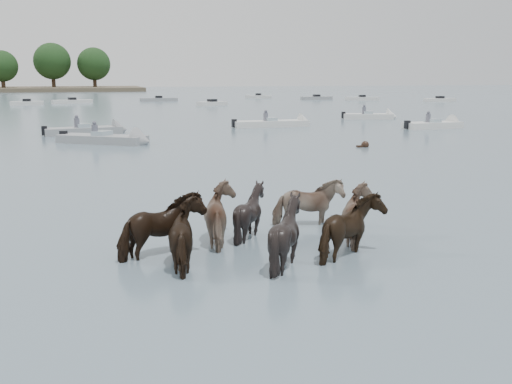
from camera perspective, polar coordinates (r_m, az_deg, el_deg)
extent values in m
plane|color=#4B5F6B|center=(13.32, 6.64, -5.31)|extent=(400.00, 400.00, 0.00)
imported|color=black|center=(12.44, -9.62, -3.97)|extent=(2.14, 1.66, 1.65)
imported|color=#9D7D6A|center=(13.39, -3.12, -2.72)|extent=(1.78, 1.94, 1.63)
imported|color=black|center=(13.75, -0.62, -2.47)|extent=(1.64, 1.52, 1.56)
imported|color=#7A6153|center=(14.80, 5.27, -1.54)|extent=(1.91, 1.04, 1.54)
imported|color=black|center=(11.82, -6.46, -4.82)|extent=(1.76, 1.92, 1.60)
imported|color=black|center=(11.71, 3.08, -4.71)|extent=(1.81, 1.69, 1.68)
imported|color=black|center=(12.37, 9.60, -4.14)|extent=(2.06, 1.82, 1.61)
imported|color=gray|center=(13.64, 10.76, -2.76)|extent=(1.38, 1.60, 1.58)
sphere|color=black|center=(31.93, 11.02, 4.72)|extent=(0.44, 0.44, 0.44)
cube|color=black|center=(31.83, 10.62, 4.53)|extent=(0.50, 0.22, 0.18)
cube|color=gray|center=(40.06, -17.11, 5.91)|extent=(5.19, 2.31, 0.55)
cone|color=gray|center=(40.49, -13.59, 6.16)|extent=(1.12, 1.71, 1.60)
cube|color=#99ADB7|center=(40.03, -17.14, 6.41)|extent=(0.95, 1.22, 0.35)
cube|color=black|center=(39.78, -20.70, 5.86)|extent=(0.40, 0.40, 0.60)
cylinder|color=#595966|center=(40.02, -17.73, 6.66)|extent=(0.36, 0.36, 0.70)
sphere|color=#595966|center=(39.99, -17.77, 7.30)|extent=(0.24, 0.24, 0.24)
cube|color=gray|center=(34.36, -15.34, 5.14)|extent=(5.30, 4.33, 0.55)
cone|color=gray|center=(33.00, -11.42, 5.07)|extent=(1.65, 1.83, 1.60)
cube|color=#99ADB7|center=(34.32, -15.37, 5.72)|extent=(1.29, 1.38, 0.35)
cube|color=black|center=(35.86, -18.95, 5.42)|extent=(0.49, 0.49, 0.60)
cylinder|color=#595966|center=(34.30, -16.06, 6.01)|extent=(0.36, 0.36, 0.70)
sphere|color=#595966|center=(34.26, -16.10, 6.76)|extent=(0.24, 0.24, 0.24)
cube|color=silver|center=(44.09, 1.49, 6.91)|extent=(5.87, 1.60, 0.55)
cone|color=silver|center=(45.10, 5.06, 6.97)|extent=(0.90, 1.60, 1.60)
cube|color=#99ADB7|center=(44.07, 1.49, 7.36)|extent=(0.80, 1.12, 0.35)
cube|color=black|center=(43.25, -2.23, 7.01)|extent=(0.35, 0.35, 0.60)
cylinder|color=#595966|center=(43.93, 0.99, 7.61)|extent=(0.36, 0.36, 0.70)
sphere|color=#595966|center=(43.90, 0.99, 8.19)|extent=(0.24, 0.24, 0.24)
cube|color=silver|center=(44.71, 17.46, 6.44)|extent=(4.60, 1.89, 0.55)
cone|color=silver|center=(46.13, 19.69, 6.44)|extent=(1.00, 1.66, 1.60)
cube|color=#99ADB7|center=(44.69, 17.49, 6.89)|extent=(0.87, 1.17, 0.35)
cube|color=black|center=(43.35, 15.10, 6.63)|extent=(0.37, 0.37, 0.60)
cylinder|color=#595966|center=(44.45, 17.07, 7.15)|extent=(0.36, 0.36, 0.70)
sphere|color=#595966|center=(44.42, 17.11, 7.73)|extent=(0.24, 0.24, 0.24)
cube|color=silver|center=(53.28, 11.28, 7.51)|extent=(4.76, 3.00, 0.55)
cone|color=silver|center=(53.66, 13.66, 7.44)|extent=(1.38, 1.81, 1.60)
cube|color=#99ADB7|center=(53.26, 11.29, 7.89)|extent=(1.13, 1.32, 0.35)
cube|color=black|center=(52.98, 8.86, 7.74)|extent=(0.45, 0.45, 0.60)
cylinder|color=#595966|center=(53.06, 10.92, 8.11)|extent=(0.36, 0.36, 0.70)
sphere|color=#595966|center=(53.04, 10.93, 8.59)|extent=(0.24, 0.24, 0.24)
cube|color=silver|center=(83.44, -22.23, 8.32)|extent=(4.25, 1.58, 0.60)
cube|color=black|center=(83.43, -22.25, 8.58)|extent=(1.02, 1.02, 0.50)
cube|color=silver|center=(86.53, -18.15, 8.70)|extent=(5.78, 3.01, 0.60)
cube|color=black|center=(86.51, -18.17, 8.95)|extent=(1.24, 1.24, 0.50)
cube|color=gray|center=(90.59, -9.85, 9.21)|extent=(5.84, 1.82, 0.60)
cube|color=black|center=(90.57, -9.85, 9.45)|extent=(1.05, 1.05, 0.50)
cube|color=silver|center=(76.52, -4.47, 8.92)|extent=(4.41, 3.09, 0.60)
cube|color=black|center=(76.50, -4.47, 9.20)|extent=(1.32, 1.32, 0.50)
cube|color=silver|center=(102.00, 0.25, 9.64)|extent=(4.94, 3.08, 0.60)
cube|color=black|center=(101.99, 0.25, 9.85)|extent=(1.29, 1.29, 0.50)
cube|color=gray|center=(96.27, 6.17, 9.45)|extent=(5.28, 1.54, 0.60)
cube|color=black|center=(96.25, 6.17, 9.67)|extent=(1.01, 1.01, 0.50)
cube|color=silver|center=(94.94, 10.72, 9.28)|extent=(5.61, 2.82, 0.60)
cube|color=black|center=(94.92, 10.73, 9.51)|extent=(1.22, 1.22, 0.50)
cube|color=silver|center=(92.42, 18.16, 8.85)|extent=(4.93, 1.56, 0.60)
cube|color=black|center=(92.40, 18.18, 9.09)|extent=(1.01, 1.01, 0.50)
cylinder|color=#382619|center=(159.17, -24.27, 9.92)|extent=(1.00, 1.00, 3.53)
sphere|color=black|center=(159.18, -24.41, 11.57)|extent=(7.85, 7.85, 7.85)
cylinder|color=#382619|center=(161.84, -19.86, 10.40)|extent=(1.00, 1.00, 4.29)
sphere|color=black|center=(161.88, -20.00, 12.38)|extent=(9.54, 9.54, 9.54)
cylinder|color=#382619|center=(161.78, -16.04, 10.57)|extent=(1.00, 1.00, 3.94)
sphere|color=black|center=(161.80, -16.15, 12.39)|extent=(8.75, 8.75, 8.75)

